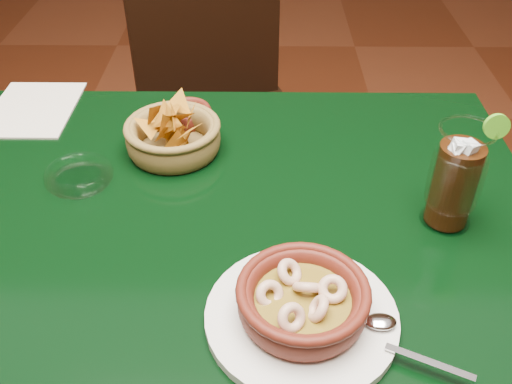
{
  "coord_description": "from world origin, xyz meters",
  "views": [
    {
      "loc": [
        0.15,
        -0.68,
        1.33
      ],
      "look_at": [
        0.14,
        -0.02,
        0.81
      ],
      "focal_mm": 40.0,
      "sensor_mm": 36.0,
      "label": 1
    }
  ],
  "objects_px": {
    "chip_basket": "(173,136)",
    "cola_drink": "(456,178)",
    "dining_table": "(173,258)",
    "dining_chair": "(222,110)",
    "shrimp_plate": "(303,304)"
  },
  "relations": [
    {
      "from": "chip_basket",
      "to": "cola_drink",
      "type": "relative_size",
      "value": 1.08
    },
    {
      "from": "dining_table",
      "to": "dining_chair",
      "type": "distance_m",
      "value": 0.72
    },
    {
      "from": "shrimp_plate",
      "to": "chip_basket",
      "type": "distance_m",
      "value": 0.44
    },
    {
      "from": "dining_chair",
      "to": "chip_basket",
      "type": "xyz_separation_m",
      "value": [
        -0.05,
        -0.53,
        0.25
      ]
    },
    {
      "from": "dining_chair",
      "to": "shrimp_plate",
      "type": "xyz_separation_m",
      "value": [
        0.16,
        -0.92,
        0.25
      ]
    },
    {
      "from": "dining_table",
      "to": "shrimp_plate",
      "type": "bearing_deg",
      "value": -46.2
    },
    {
      "from": "shrimp_plate",
      "to": "chip_basket",
      "type": "relative_size",
      "value": 1.56
    },
    {
      "from": "dining_table",
      "to": "dining_chair",
      "type": "xyz_separation_m",
      "value": [
        0.04,
        0.71,
        -0.12
      ]
    },
    {
      "from": "chip_basket",
      "to": "dining_table",
      "type": "bearing_deg",
      "value": -86.77
    },
    {
      "from": "chip_basket",
      "to": "cola_drink",
      "type": "height_order",
      "value": "cola_drink"
    },
    {
      "from": "dining_chair",
      "to": "chip_basket",
      "type": "height_order",
      "value": "dining_chair"
    },
    {
      "from": "shrimp_plate",
      "to": "cola_drink",
      "type": "xyz_separation_m",
      "value": [
        0.23,
        0.2,
        0.05
      ]
    },
    {
      "from": "dining_chair",
      "to": "chip_basket",
      "type": "distance_m",
      "value": 0.59
    },
    {
      "from": "chip_basket",
      "to": "cola_drink",
      "type": "bearing_deg",
      "value": -22.98
    },
    {
      "from": "shrimp_plate",
      "to": "chip_basket",
      "type": "xyz_separation_m",
      "value": [
        -0.21,
        0.38,
        0.0
      ]
    }
  ]
}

